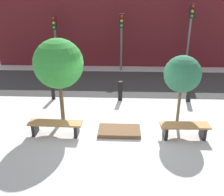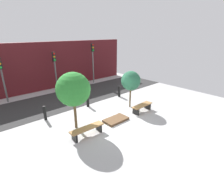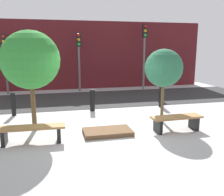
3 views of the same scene
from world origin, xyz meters
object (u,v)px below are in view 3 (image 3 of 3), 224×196
bollard_left (92,100)px  traffic_light_mid_east (144,45)px  planter_bed (108,132)px  bollard_center (161,97)px  bench_right (176,120)px  tree_behind_left_bench (30,60)px  traffic_light_mid_west (79,51)px  bollard_far_left (13,104)px  bench_left (32,131)px  tree_behind_right_bench (164,68)px  traffic_light_west (5,53)px

bollard_left → traffic_light_mid_east: size_ratio=0.23×
planter_bed → bollard_center: (3.03, 2.85, 0.37)m
bench_right → tree_behind_left_bench: 4.79m
traffic_light_mid_west → bollard_far_left: bearing=-122.7°
bench_right → traffic_light_mid_west: traffic_light_mid_west is taller
bench_left → bollard_center: size_ratio=2.03×
bench_right → tree_behind_right_bench: 1.86m
bench_right → traffic_light_mid_east: traffic_light_mid_east is taller
planter_bed → traffic_light_mid_west: 7.90m
bench_left → bollard_center: bollard_center is taller
tree_behind_right_bench → bollard_left: tree_behind_right_bench is taller
bollard_center → planter_bed: bearing=-136.7°
bollard_far_left → planter_bed: bearing=-43.3°
traffic_light_west → traffic_light_mid_west: (3.97, 0.00, 0.08)m
tree_behind_left_bench → traffic_light_mid_east: size_ratio=0.79×
bench_left → tree_behind_right_bench: (4.29, 1.07, 1.52)m
bench_right → planter_bed: bench_right is taller
bollard_far_left → traffic_light_west: (-0.94, 4.72, 1.81)m
bench_left → tree_behind_right_bench: 4.67m
bollard_far_left → bollard_left: 3.03m
bench_right → bollard_center: (0.88, 3.05, 0.11)m
bench_right → bollard_far_left: size_ratio=1.84×
tree_behind_right_bench → bollard_center: (0.88, 1.99, -1.42)m
bench_right → bollard_left: (-2.14, 3.05, 0.11)m
bollard_center → traffic_light_mid_east: traffic_light_mid_east is taller
bollard_left → bollard_center: size_ratio=1.00×
bollard_left → traffic_light_mid_east: bearing=49.9°
bollard_far_left → traffic_light_mid_west: (3.03, 4.72, 1.90)m
traffic_light_west → bench_left: bearing=-76.8°
bollard_center → bench_right: bearing=-106.1°
bollard_left → bollard_center: (3.03, 0.00, 0.00)m
tree_behind_left_bench → tree_behind_right_bench: bearing=0.0°
tree_behind_left_bench → bench_left: bearing=-90.0°
traffic_light_west → traffic_light_mid_west: 3.97m
bench_right → tree_behind_left_bench: tree_behind_left_bench is taller
bench_left → bollard_far_left: 3.18m
planter_bed → tree_behind_right_bench: bearing=22.0°
tree_behind_left_bench → bollard_center: bearing=21.0°
bench_left → traffic_light_mid_west: (2.14, 7.77, 2.00)m
bench_left → tree_behind_left_bench: bearing=91.7°
planter_bed → bollard_center: bearing=43.3°
bollard_center → tree_behind_left_bench: bearing=-159.0°
bollard_center → bollard_far_left: bearing=180.0°
bench_left → planter_bed: bench_left is taller
bench_right → bollard_center: bearing=72.2°
tree_behind_right_bench → traffic_light_mid_east: 7.00m
bench_right → bollard_left: bearing=123.4°
bench_left → tree_behind_left_bench: tree_behind_left_bench is taller
bollard_far_left → bollard_left: size_ratio=1.00×
traffic_light_mid_east → bollard_left: bearing=-130.1°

